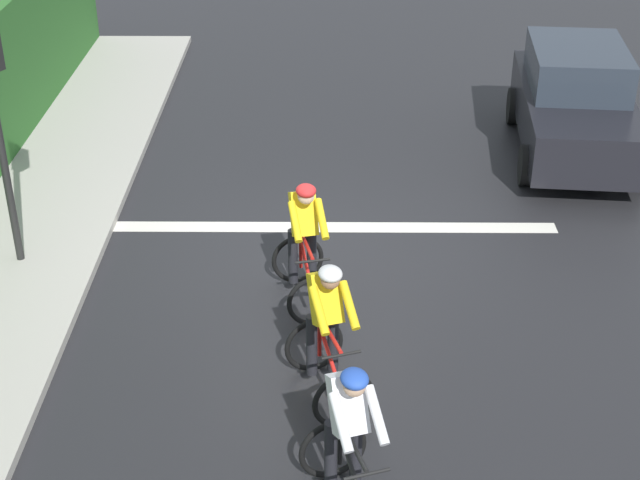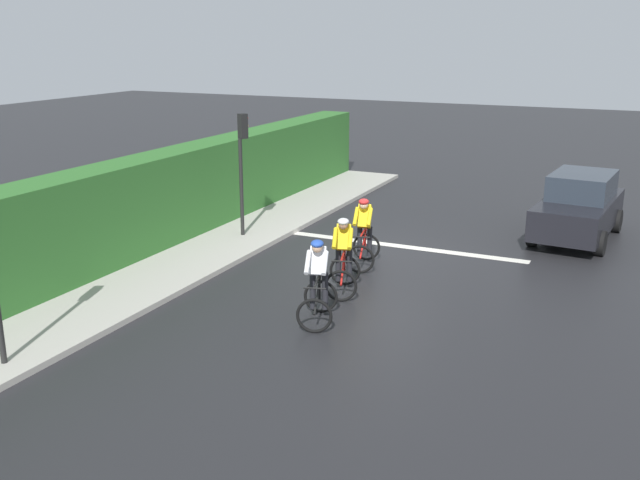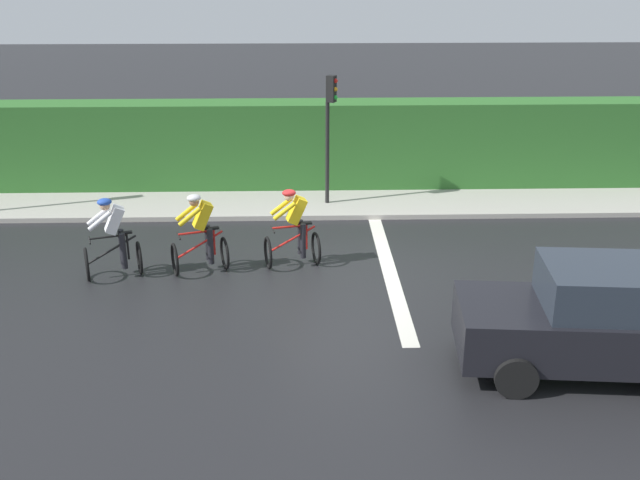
{
  "view_description": "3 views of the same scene",
  "coord_description": "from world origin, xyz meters",
  "views": [
    {
      "loc": [
        -0.19,
        11.2,
        6.51
      ],
      "look_at": [
        -0.12,
        1.13,
        0.88
      ],
      "focal_mm": 53.42,
      "sensor_mm": 36.0,
      "label": 1
    },
    {
      "loc": [
        -5.87,
        16.42,
        5.35
      ],
      "look_at": [
        0.79,
        2.01,
        0.79
      ],
      "focal_mm": 40.61,
      "sensor_mm": 36.0,
      "label": 2
    },
    {
      "loc": [
        -14.48,
        1.0,
        6.16
      ],
      "look_at": [
        -0.43,
        0.6,
        0.75
      ],
      "focal_mm": 42.45,
      "sensor_mm": 36.0,
      "label": 3
    }
  ],
  "objects": [
    {
      "name": "car_black",
      "position": [
        -4.27,
        -3.54,
        0.87
      ],
      "size": [
        2.17,
        4.24,
        1.76
      ],
      "color": "black",
      "rests_on": "ground"
    },
    {
      "name": "road_marking_stop_line",
      "position": [
        0.0,
        -0.83,
        0.0
      ],
      "size": [
        7.0,
        0.3,
        0.01
      ],
      "primitive_type": "cube",
      "color": "silver",
      "rests_on": "ground"
    },
    {
      "name": "stone_wall_low",
      "position": [
        5.15,
        2.0,
        0.21
      ],
      "size": [
        0.44,
        23.16,
        0.43
      ],
      "primitive_type": "cube",
      "color": "gray",
      "rests_on": "ground"
    },
    {
      "name": "hedge_wall",
      "position": [
        5.45,
        2.0,
        1.2
      ],
      "size": [
        1.1,
        23.16,
        2.4
      ],
      "primitive_type": "cube",
      "color": "#2D6628",
      "rests_on": "ground"
    },
    {
      "name": "cyclist_second",
      "position": [
        -0.21,
        3.0,
        0.8
      ],
      "size": [
        0.98,
        1.24,
        1.66
      ],
      "color": "black",
      "rests_on": "ground"
    },
    {
      "name": "cyclist_mid",
      "position": [
        0.06,
        1.12,
        0.8
      ],
      "size": [
        0.91,
        1.21,
        1.66
      ],
      "color": "black",
      "rests_on": "ground"
    },
    {
      "name": "traffic_light_near_crossing",
      "position": [
        3.84,
        0.24,
        2.22
      ],
      "size": [
        0.27,
        0.29,
        3.34
      ],
      "color": "black",
      "rests_on": "ground"
    },
    {
      "name": "ground_plane",
      "position": [
        0.0,
        0.0,
        0.0
      ],
      "size": [
        80.0,
        80.0,
        0.0
      ],
      "primitive_type": "plane",
      "color": "black"
    },
    {
      "name": "cyclist_lead",
      "position": [
        -0.41,
        4.7,
        0.8
      ],
      "size": [
        0.98,
        1.24,
        1.66
      ],
      "color": "black",
      "rests_on": "ground"
    },
    {
      "name": "sidewalk_kerb",
      "position": [
        4.25,
        2.0,
        0.06
      ],
      "size": [
        2.8,
        23.16,
        0.12
      ],
      "primitive_type": "cube",
      "color": "#ADA89E",
      "rests_on": "ground"
    }
  ]
}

